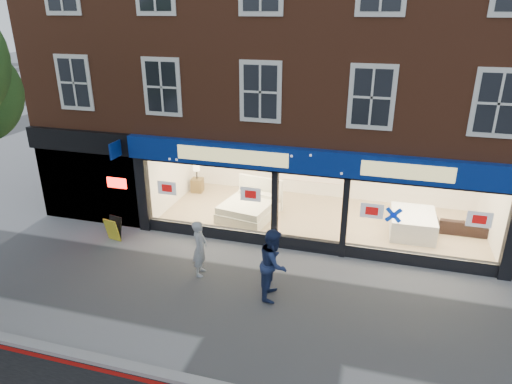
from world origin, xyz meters
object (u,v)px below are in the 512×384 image
at_px(sofa, 460,225).
at_px(a_board, 114,229).
at_px(display_bed, 250,207).
at_px(pedestrian_blue, 274,263).
at_px(mattress_stack, 412,223).
at_px(pedestrian_grey, 200,248).

xyz_separation_m(sofa, a_board, (-10.70, -3.46, 0.04)).
bearing_deg(a_board, display_bed, 47.69).
bearing_deg(sofa, a_board, 17.48).
distance_m(sofa, pedestrian_blue, 7.13).
distance_m(display_bed, a_board, 4.64).
bearing_deg(sofa, mattress_stack, 18.36).
xyz_separation_m(mattress_stack, a_board, (-9.20, -2.95, -0.06)).
bearing_deg(mattress_stack, pedestrian_blue, -128.20).
height_order(mattress_stack, pedestrian_blue, pedestrian_blue).
relative_size(display_bed, pedestrian_grey, 1.43).
relative_size(a_board, pedestrian_blue, 0.41).
bearing_deg(sofa, pedestrian_blue, 44.39).
bearing_deg(display_bed, pedestrian_grey, -84.26).
relative_size(mattress_stack, pedestrian_blue, 0.94).
height_order(display_bed, a_board, display_bed).
bearing_deg(display_bed, sofa, 15.48).
bearing_deg(a_board, pedestrian_blue, -4.18).
bearing_deg(pedestrian_blue, display_bed, 19.93).
height_order(sofa, pedestrian_blue, pedestrian_blue).
bearing_deg(sofa, display_bed, 5.30).
xyz_separation_m(mattress_stack, sofa, (1.50, 0.51, -0.10)).
relative_size(a_board, pedestrian_grey, 0.48).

